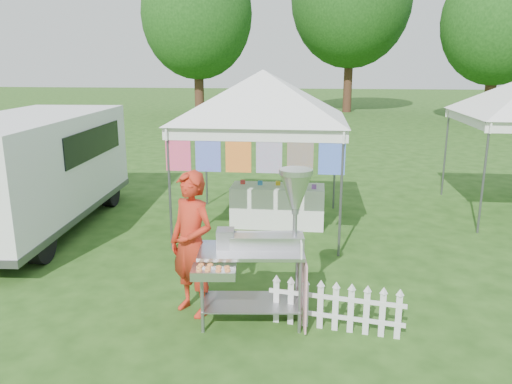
# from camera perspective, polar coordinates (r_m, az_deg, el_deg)

# --- Properties ---
(ground) EXTENTS (120.00, 120.00, 0.00)m
(ground) POSITION_cam_1_polar(r_m,az_deg,el_deg) (6.64, -2.52, -13.38)
(ground) COLOR #204313
(ground) RESTS_ON ground
(canopy_main) EXTENTS (4.24, 4.24, 3.45)m
(canopy_main) POSITION_cam_1_polar(r_m,az_deg,el_deg) (9.34, 0.82, 13.76)
(canopy_main) COLOR #59595E
(canopy_main) RESTS_ON ground
(tree_left) EXTENTS (6.40, 6.40, 9.53)m
(tree_left) POSITION_cam_1_polar(r_m,az_deg,el_deg) (30.72, -6.75, 19.46)
(tree_left) COLOR #362113
(tree_left) RESTS_ON ground
(tree_right) EXTENTS (5.60, 5.60, 8.42)m
(tree_right) POSITION_cam_1_polar(r_m,az_deg,el_deg) (29.29, 25.95, 17.14)
(tree_right) COLOR #362113
(tree_right) RESTS_ON ground
(donut_cart) EXTENTS (1.38, 1.08, 1.92)m
(donut_cart) POSITION_cam_1_polar(r_m,az_deg,el_deg) (5.92, 1.43, -4.99)
(donut_cart) COLOR gray
(donut_cart) RESTS_ON ground
(vendor) EXTENTS (0.81, 0.74, 1.85)m
(vendor) POSITION_cam_1_polar(r_m,az_deg,el_deg) (6.29, -7.35, -5.91)
(vendor) COLOR #B72816
(vendor) RESTS_ON ground
(cargo_van) EXTENTS (2.43, 5.34, 2.17)m
(cargo_van) POSITION_cam_1_polar(r_m,az_deg,el_deg) (10.41, -24.09, 2.49)
(cargo_van) COLOR white
(cargo_van) RESTS_ON ground
(picket_fence) EXTENTS (1.60, 0.27, 0.56)m
(picket_fence) POSITION_cam_1_polar(r_m,az_deg,el_deg) (6.14, 9.06, -13.00)
(picket_fence) COLOR white
(picket_fence) RESTS_ON ground
(display_table) EXTENTS (1.80, 0.70, 0.80)m
(display_table) POSITION_cam_1_polar(r_m,az_deg,el_deg) (9.79, 2.48, -1.57)
(display_table) COLOR white
(display_table) RESTS_ON ground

